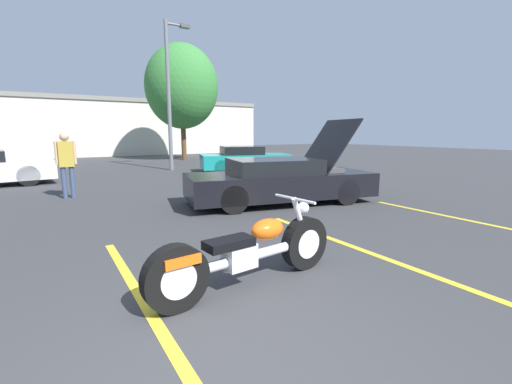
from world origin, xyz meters
TOP-DOWN VIEW (x-y plane):
  - parking_stripe_middle at (-0.13, 0.96)m, footprint 0.12×5.73m
  - parking_stripe_back at (3.14, 0.96)m, footprint 0.12×5.73m
  - parking_stripe_far at (6.42, 0.96)m, footprint 0.12×5.73m
  - far_building at (0.00, 27.81)m, footprint 32.00×4.20m
  - light_pole at (4.41, 14.27)m, footprint 1.21×0.28m
  - tree_background at (7.02, 19.89)m, footprint 4.62×4.62m
  - motorcycle at (1.01, 1.37)m, footprint 2.53×0.70m
  - show_car_hood_open at (4.21, 5.14)m, footprint 4.99×2.76m
  - parked_car_right_row at (7.00, 11.87)m, footprint 4.36×2.87m
  - spectator_by_show_car at (-0.39, 8.71)m, footprint 0.52×0.24m

SIDE VIEW (x-z plane):
  - parking_stripe_middle at x=-0.13m, z-range 0.00..0.01m
  - parking_stripe_back at x=3.14m, z-range 0.00..0.01m
  - parking_stripe_far at x=6.42m, z-range 0.00..0.01m
  - motorcycle at x=1.01m, z-range -0.08..0.90m
  - parked_car_right_row at x=7.00m, z-range -0.02..1.15m
  - show_car_hood_open at x=4.21m, z-range -0.49..1.64m
  - spectator_by_show_car at x=-0.39m, z-range 0.18..1.97m
  - far_building at x=0.00m, z-range 0.14..4.54m
  - light_pole at x=4.41m, z-range 0.37..7.18m
  - tree_background at x=7.02m, z-range 1.00..8.33m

